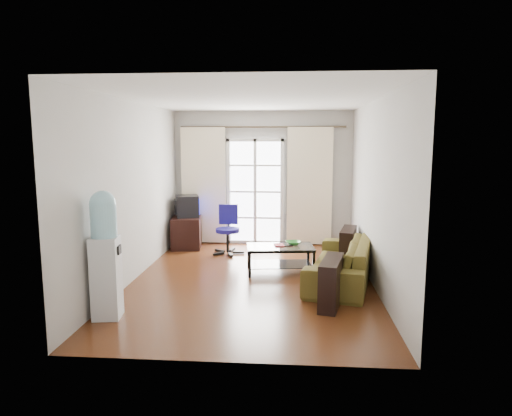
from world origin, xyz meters
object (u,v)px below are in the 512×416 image
(sofa, at_px, (341,261))
(water_cooler, at_px, (105,252))
(tv_stand, at_px, (187,232))
(coffee_table, at_px, (280,255))
(crt_tv, at_px, (186,206))
(task_chair, at_px, (228,239))

(sofa, xyz_separation_m, water_cooler, (-2.94, -1.67, 0.50))
(tv_stand, bearing_deg, coffee_table, -48.55)
(crt_tv, height_order, task_chair, crt_tv)
(task_chair, bearing_deg, water_cooler, -110.28)
(sofa, distance_m, coffee_table, 1.01)
(tv_stand, distance_m, task_chair, 1.02)
(crt_tv, bearing_deg, water_cooler, -108.57)
(coffee_table, xyz_separation_m, tv_stand, (-1.91, 1.65, 0.03))
(tv_stand, xyz_separation_m, water_cooler, (-0.11, -3.72, 0.50))
(water_cooler, bearing_deg, crt_tv, 80.69)
(water_cooler, bearing_deg, task_chair, 65.17)
(coffee_table, height_order, task_chair, task_chair)
(tv_stand, relative_size, water_cooler, 0.54)
(sofa, relative_size, tv_stand, 2.69)
(crt_tv, xyz_separation_m, water_cooler, (-0.11, -3.72, -0.02))
(task_chair, distance_m, water_cooler, 3.43)
(task_chair, xyz_separation_m, water_cooler, (-1.01, -3.23, 0.53))
(coffee_table, distance_m, tv_stand, 2.52)
(coffee_table, bearing_deg, water_cooler, -134.23)
(sofa, distance_m, water_cooler, 3.42)
(sofa, relative_size, water_cooler, 1.46)
(tv_stand, bearing_deg, task_chair, -36.25)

